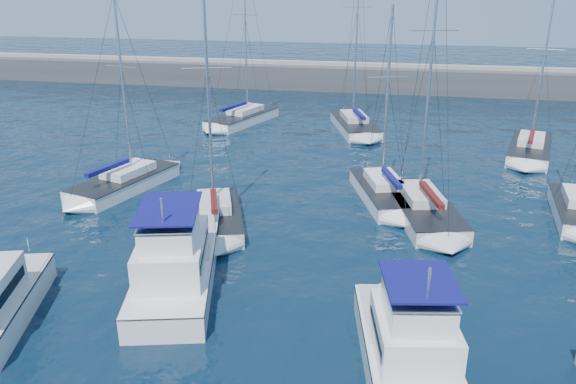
% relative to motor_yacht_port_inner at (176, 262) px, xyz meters
% --- Properties ---
extents(ground, '(220.00, 220.00, 0.00)m').
position_rel_motor_yacht_port_inner_xyz_m(ground, '(7.02, 0.92, -1.13)').
color(ground, black).
rests_on(ground, ground).
extents(breakwater, '(160.00, 6.00, 4.45)m').
position_rel_motor_yacht_port_inner_xyz_m(breakwater, '(7.02, 52.92, -0.08)').
color(breakwater, '#424244').
rests_on(breakwater, ground).
extents(motor_yacht_port_inner, '(5.99, 11.13, 4.69)m').
position_rel_motor_yacht_port_inner_xyz_m(motor_yacht_port_inner, '(0.00, 0.00, 0.00)').
color(motor_yacht_port_inner, white).
rests_on(motor_yacht_port_inner, ground).
extents(motor_yacht_stbd_inner, '(4.47, 8.16, 4.69)m').
position_rel_motor_yacht_port_inner_xyz_m(motor_yacht_stbd_inner, '(10.67, -4.43, 0.00)').
color(motor_yacht_stbd_inner, white).
rests_on(motor_yacht_stbd_inner, ground).
extents(sailboat_mid_a, '(5.20, 8.78, 13.09)m').
position_rel_motor_yacht_port_inner_xyz_m(sailboat_mid_a, '(-8.42, 11.42, -0.63)').
color(sailboat_mid_a, white).
rests_on(sailboat_mid_a, ground).
extents(sailboat_mid_b, '(5.30, 7.79, 14.40)m').
position_rel_motor_yacht_port_inner_xyz_m(sailboat_mid_b, '(-0.48, 6.96, -0.60)').
color(sailboat_mid_b, silver).
rests_on(sailboat_mid_b, ground).
extents(sailboat_mid_c, '(5.21, 8.31, 12.53)m').
position_rel_motor_yacht_port_inner_xyz_m(sailboat_mid_c, '(9.16, 12.95, -0.63)').
color(sailboat_mid_c, white).
rests_on(sailboat_mid_c, ground).
extents(sailboat_mid_d, '(5.22, 9.27, 17.51)m').
position_rel_motor_yacht_port_inner_xyz_m(sailboat_mid_d, '(11.53, 10.66, -0.59)').
color(sailboat_mid_d, silver).
rests_on(sailboat_mid_d, ground).
extents(sailboat_back_a, '(5.82, 9.70, 16.75)m').
position_rel_motor_yacht_port_inner_xyz_m(sailboat_back_a, '(-5.70, 31.63, -0.60)').
color(sailboat_back_a, white).
rests_on(sailboat_back_a, ground).
extents(sailboat_back_b, '(5.75, 9.54, 18.13)m').
position_rel_motor_yacht_port_inner_xyz_m(sailboat_back_b, '(5.64, 30.85, -0.58)').
color(sailboat_back_b, silver).
rests_on(sailboat_back_b, ground).
extents(sailboat_back_c, '(5.05, 9.24, 13.44)m').
position_rel_motor_yacht_port_inner_xyz_m(sailboat_back_c, '(20.47, 25.45, -0.63)').
color(sailboat_back_c, white).
rests_on(sailboat_back_c, ground).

